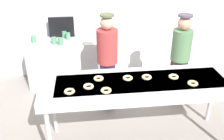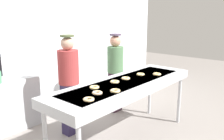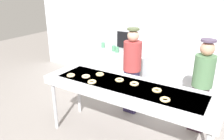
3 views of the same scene
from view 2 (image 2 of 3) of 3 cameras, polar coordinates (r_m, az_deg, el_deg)
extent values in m
cube|color=silver|center=(5.05, -17.72, 9.43)|extent=(8.00, 0.12, 3.31)
cube|color=#B7BABF|center=(3.48, 3.29, -3.76)|extent=(2.59, 0.78, 0.13)
cube|color=slate|center=(3.48, 3.29, -3.35)|extent=(2.20, 0.55, 0.08)
cylinder|color=#B7BABF|center=(4.47, 15.92, -7.04)|extent=(0.06, 0.06, 0.86)
cylinder|color=#B7BABF|center=(3.14, -15.75, -16.05)|extent=(0.06, 0.06, 0.86)
cylinder|color=#B7BABF|center=(4.74, 9.08, -5.50)|extent=(0.06, 0.06, 0.86)
torus|color=#ECD082|center=(3.83, 6.91, -1.04)|extent=(0.18, 0.18, 0.03)
torus|color=#E8CF87|center=(3.38, 0.65, -2.86)|extent=(0.15, 0.15, 0.03)
torus|color=beige|center=(2.92, -3.60, -5.52)|extent=(0.18, 0.18, 0.03)
torus|color=#F5D082|center=(3.88, 10.83, -0.99)|extent=(0.16, 0.16, 0.03)
torus|color=#F2CF82|center=(3.13, -4.28, -4.20)|extent=(0.17, 0.17, 0.03)
torus|color=#EFCC85|center=(2.98, 0.79, -5.05)|extent=(0.18, 0.18, 0.03)
torus|color=#E9C489|center=(2.70, -5.66, -7.09)|extent=(0.14, 0.14, 0.03)
torus|color=#E8CB89|center=(3.56, 3.33, -2.03)|extent=(0.16, 0.16, 0.03)
cube|color=#3A2231|center=(4.84, 0.79, -5.21)|extent=(0.24, 0.18, 0.82)
cylinder|color=#4C724C|center=(4.67, 0.81, 2.55)|extent=(0.32, 0.32, 0.51)
sphere|color=tan|center=(4.61, 0.83, 7.01)|extent=(0.22, 0.22, 0.22)
cylinder|color=#493B51|center=(4.60, 0.83, 8.55)|extent=(0.23, 0.23, 0.03)
cube|color=#2D2449|center=(3.98, -10.08, -9.18)|extent=(0.24, 0.18, 0.87)
cylinder|color=#993333|center=(3.77, -10.50, 0.71)|extent=(0.33, 0.33, 0.54)
sphere|color=tan|center=(3.71, -10.74, 6.31)|extent=(0.21, 0.21, 0.21)
cylinder|color=#495333|center=(3.70, -10.82, 8.12)|extent=(0.22, 0.22, 0.03)
camera|label=1|loc=(2.21, 67.70, 23.94)|focal=41.28mm
camera|label=3|loc=(4.07, 50.75, 14.15)|focal=35.77mm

